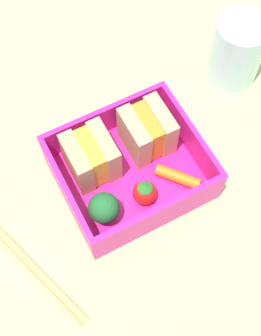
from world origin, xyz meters
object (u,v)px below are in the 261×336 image
sandwich_left (91,157)px  sandwich_center_left (147,131)px  chopstick_pair (19,256)px  drinking_glass (237,51)px  broccoli_floret (104,208)px  carrot_stick_far_left (178,177)px  strawberry_far_left (142,194)px

sandwich_left → sandwich_center_left: bearing=0.0°
chopstick_pair → drinking_glass: size_ratio=2.22×
broccoli_floret → drinking_glass: size_ratio=0.49×
broccoli_floret → carrot_stick_far_left: bearing=1.2°
carrot_stick_far_left → sandwich_center_left: bearing=98.5°
strawberry_far_left → drinking_glass: bearing=29.3°
sandwich_center_left → drinking_glass: bearing=17.0°
strawberry_far_left → sandwich_left: bearing=117.6°
drinking_glass → strawberry_far_left: bearing=-150.7°
broccoli_floret → drinking_glass: (23.55, 10.62, 0.67)cm
sandwich_left → strawberry_far_left: sandwich_left is taller
sandwich_left → broccoli_floret: (-1.39, -6.00, -0.22)cm
sandwich_center_left → broccoli_floret: 10.36cm
sandwich_center_left → carrot_stick_far_left: sandwich_center_left is taller
broccoli_floret → drinking_glass: bearing=24.3°
sandwich_left → broccoli_floret: size_ratio=1.27×
carrot_stick_far_left → drinking_glass: drinking_glass is taller
sandwich_left → carrot_stick_far_left: sandwich_left is taller
strawberry_far_left → broccoli_floret: bearing=179.6°
sandwich_left → drinking_glass: size_ratio=0.63×
sandwich_left → chopstick_pair: size_ratio=0.28×
sandwich_left → carrot_stick_far_left: bearing=-36.2°
chopstick_pair → drinking_glass: 35.33cm
carrot_stick_far_left → chopstick_pair: 19.44cm
sandwich_left → broccoli_floret: sandwich_left is taller
sandwich_left → chopstick_pair: sandwich_left is taller
sandwich_center_left → strawberry_far_left: bearing=-122.9°
sandwich_left → carrot_stick_far_left: size_ratio=1.08×
chopstick_pair → sandwich_left: bearing=25.5°
broccoli_floret → chopstick_pair: (-10.07, 0.55, -3.42)cm
carrot_stick_far_left → chopstick_pair: bearing=179.0°
sandwich_center_left → broccoli_floret: (-8.44, -6.00, -0.22)cm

